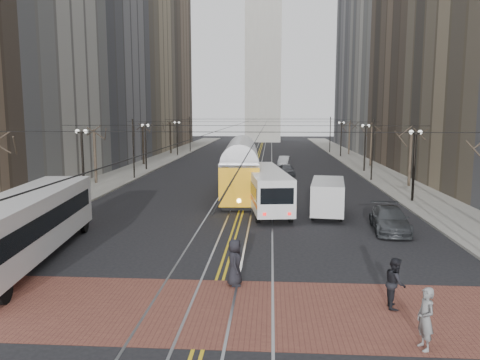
# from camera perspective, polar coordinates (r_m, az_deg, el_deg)

# --- Properties ---
(ground) EXTENTS (260.00, 260.00, 0.00)m
(ground) POSITION_cam_1_polar(r_m,az_deg,el_deg) (21.65, -2.22, -11.25)
(ground) COLOR black
(ground) RESTS_ON ground
(sidewalk_left) EXTENTS (5.00, 140.00, 0.15)m
(sidewalk_left) POSITION_cam_1_polar(r_m,az_deg,el_deg) (67.91, -10.87, 1.96)
(sidewalk_left) COLOR gray
(sidewalk_left) RESTS_ON ground
(sidewalk_right) EXTENTS (5.00, 140.00, 0.15)m
(sidewalk_right) POSITION_cam_1_polar(r_m,az_deg,el_deg) (66.94, 14.84, 1.74)
(sidewalk_right) COLOR gray
(sidewalk_right) RESTS_ON ground
(crosswalk_band) EXTENTS (25.00, 6.00, 0.01)m
(crosswalk_band) POSITION_cam_1_polar(r_m,az_deg,el_deg) (17.95, -3.61, -15.44)
(crosswalk_band) COLOR brown
(crosswalk_band) RESTS_ON ground
(streetcar_rails) EXTENTS (4.80, 130.00, 0.02)m
(streetcar_rails) POSITION_cam_1_polar(r_m,az_deg,el_deg) (65.74, 1.89, 1.84)
(streetcar_rails) COLOR gray
(streetcar_rails) RESTS_ON ground
(centre_lines) EXTENTS (0.42, 130.00, 0.01)m
(centre_lines) POSITION_cam_1_polar(r_m,az_deg,el_deg) (65.74, 1.89, 1.84)
(centre_lines) COLOR gold
(centre_lines) RESTS_ON ground
(building_left_mid) EXTENTS (16.00, 20.00, 34.00)m
(building_left_mid) POSITION_cam_1_polar(r_m,az_deg,el_deg) (72.53, -19.39, 15.44)
(building_left_mid) COLOR slate
(building_left_mid) RESTS_ON ground
(building_left_midfar) EXTENTS (20.00, 20.00, 52.00)m
(building_left_midfar) POSITION_cam_1_polar(r_m,az_deg,el_deg) (93.20, -15.76, 19.46)
(building_left_midfar) COLOR gray
(building_left_midfar) RESTS_ON ground
(building_left_far) EXTENTS (16.00, 20.00, 40.00)m
(building_left_far) POSITION_cam_1_polar(r_m,az_deg,el_deg) (110.61, -11.07, 14.61)
(building_left_far) COLOR brown
(building_left_far) RESTS_ON ground
(building_right_mid) EXTENTS (16.00, 20.00, 34.00)m
(building_right_mid) POSITION_cam_1_polar(r_m,az_deg,el_deg) (70.98, 23.86, 15.39)
(building_right_mid) COLOR brown
(building_right_mid) RESTS_ON ground
(building_right_midfar) EXTENTS (20.00, 20.00, 52.00)m
(building_right_midfar) POSITION_cam_1_polar(r_m,az_deg,el_deg) (91.90, 20.96, 19.41)
(building_right_midfar) COLOR #A5A39B
(building_right_midfar) RESTS_ON ground
(building_right_far) EXTENTS (16.00, 20.00, 40.00)m
(building_right_far) POSITION_cam_1_polar(r_m,az_deg,el_deg) (109.60, 16.61, 14.49)
(building_right_far) COLOR slate
(building_right_far) RESTS_ON ground
(lamp_posts) EXTENTS (27.60, 57.20, 5.60)m
(lamp_posts) POSITION_cam_1_polar(r_m,az_deg,el_deg) (49.31, 1.27, 3.01)
(lamp_posts) COLOR black
(lamp_posts) RESTS_ON ground
(street_trees) EXTENTS (31.68, 53.28, 5.60)m
(street_trees) POSITION_cam_1_polar(r_m,az_deg,el_deg) (55.78, 1.57, 3.60)
(street_trees) COLOR #382D23
(street_trees) RESTS_ON ground
(trolley_wires) EXTENTS (25.96, 120.00, 6.60)m
(trolley_wires) POSITION_cam_1_polar(r_m,az_deg,el_deg) (55.30, 1.55, 4.57)
(trolley_wires) COLOR black
(trolley_wires) RESTS_ON ground
(transit_bus) EXTENTS (4.25, 13.46, 3.31)m
(transit_bus) POSITION_cam_1_polar(r_m,az_deg,el_deg) (25.20, -24.57, -5.29)
(transit_bus) COLOR silver
(transit_bus) RESTS_ON ground
(streetcar) EXTENTS (3.74, 16.14, 3.78)m
(streetcar) POSITION_cam_1_polar(r_m,az_deg,el_deg) (41.73, 0.10, 0.83)
(streetcar) COLOR #FFAE16
(streetcar) RESTS_ON ground
(rear_bus) EXTENTS (4.05, 11.70, 2.99)m
(rear_bus) POSITION_cam_1_polar(r_m,az_deg,el_deg) (35.33, 3.15, -1.16)
(rear_bus) COLOR silver
(rear_bus) RESTS_ON ground
(cargo_van) EXTENTS (2.89, 5.89, 2.50)m
(cargo_van) POSITION_cam_1_polar(r_m,az_deg,el_deg) (33.52, 10.64, -2.21)
(cargo_van) COLOR silver
(cargo_van) RESTS_ON ground
(sedan_grey) EXTENTS (2.08, 4.18, 1.37)m
(sedan_grey) POSITION_cam_1_polar(r_m,az_deg,el_deg) (54.67, 5.70, 1.24)
(sedan_grey) COLOR #3C3E43
(sedan_grey) RESTS_ON ground
(sedan_silver) EXTENTS (1.93, 4.22, 1.34)m
(sedan_silver) POSITION_cam_1_polar(r_m,az_deg,el_deg) (65.02, 5.40, 2.33)
(sedan_silver) COLOR #9B9EA2
(sedan_silver) RESTS_ON ground
(sedan_parked) EXTENTS (2.50, 5.24, 1.47)m
(sedan_parked) POSITION_cam_1_polar(r_m,az_deg,el_deg) (30.22, 17.80, -4.59)
(sedan_parked) COLOR #383C3F
(sedan_parked) RESTS_ON ground
(pedestrian_a) EXTENTS (0.72, 1.02, 1.98)m
(pedestrian_a) POSITION_cam_1_polar(r_m,az_deg,el_deg) (19.86, -0.66, -10.00)
(pedestrian_a) COLOR black
(pedestrian_a) RESTS_ON crosswalk_band
(pedestrian_b) EXTENTS (0.60, 0.79, 1.96)m
(pedestrian_b) POSITION_cam_1_polar(r_m,az_deg,el_deg) (15.86, 21.68, -15.43)
(pedestrian_b) COLOR slate
(pedestrian_b) RESTS_ON crosswalk_band
(pedestrian_c) EXTENTS (0.81, 0.99, 1.90)m
(pedestrian_c) POSITION_cam_1_polar(r_m,az_deg,el_deg) (18.63, 18.39, -11.80)
(pedestrian_c) COLOR black
(pedestrian_c) RESTS_ON crosswalk_band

